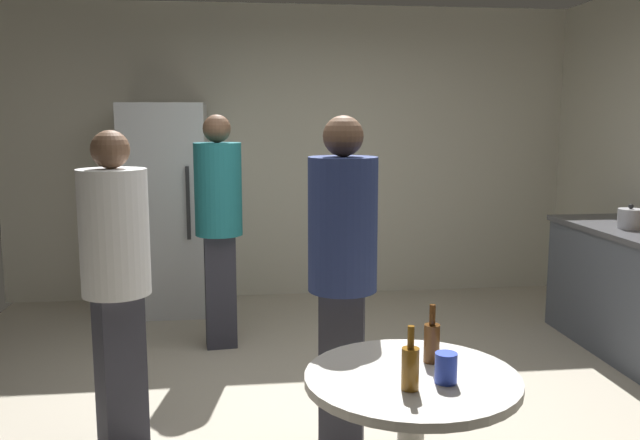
# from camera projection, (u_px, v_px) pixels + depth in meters

# --- Properties ---
(ground_plane) EXTENTS (5.20, 5.20, 0.10)m
(ground_plane) POSITION_uv_depth(u_px,v_px,m) (333.00, 418.00, 3.86)
(ground_plane) COLOR #B2A893
(wall_back) EXTENTS (5.32, 0.06, 2.70)m
(wall_back) POSITION_uv_depth(u_px,v_px,m) (294.00, 153.00, 6.22)
(wall_back) COLOR beige
(wall_back) RESTS_ON ground_plane
(refrigerator) EXTENTS (0.70, 0.68, 1.80)m
(refrigerator) POSITION_uv_depth(u_px,v_px,m) (167.00, 209.00, 5.73)
(refrigerator) COLOR silver
(refrigerator) RESTS_ON ground_plane
(kettle) EXTENTS (0.24, 0.17, 0.18)m
(kettle) POSITION_uv_depth(u_px,v_px,m) (631.00, 218.00, 4.70)
(kettle) COLOR #B2B2B7
(kettle) RESTS_ON kitchen_counter
(foreground_table) EXTENTS (0.80, 0.80, 0.73)m
(foreground_table) POSITION_uv_depth(u_px,v_px,m) (411.00, 401.00, 2.47)
(foreground_table) COLOR beige
(foreground_table) RESTS_ON ground_plane
(beer_bottle_amber) EXTENTS (0.06, 0.06, 0.23)m
(beer_bottle_amber) POSITION_uv_depth(u_px,v_px,m) (410.00, 367.00, 2.31)
(beer_bottle_amber) COLOR #8C5919
(beer_bottle_amber) RESTS_ON foreground_table
(beer_bottle_brown) EXTENTS (0.06, 0.06, 0.23)m
(beer_bottle_brown) POSITION_uv_depth(u_px,v_px,m) (432.00, 341.00, 2.57)
(beer_bottle_brown) COLOR #593314
(beer_bottle_brown) RESTS_ON foreground_table
(plastic_cup_blue) EXTENTS (0.08, 0.08, 0.11)m
(plastic_cup_blue) POSITION_uv_depth(u_px,v_px,m) (446.00, 368.00, 2.37)
(plastic_cup_blue) COLOR blue
(plastic_cup_blue) RESTS_ON foreground_table
(person_in_teal_shirt) EXTENTS (0.37, 0.37, 1.70)m
(person_in_teal_shirt) POSITION_uv_depth(u_px,v_px,m) (219.00, 213.00, 4.79)
(person_in_teal_shirt) COLOR #2D2D38
(person_in_teal_shirt) RESTS_ON ground_plane
(person_in_navy_shirt) EXTENTS (0.41, 0.41, 1.69)m
(person_in_navy_shirt) POSITION_uv_depth(u_px,v_px,m) (343.00, 259.00, 3.26)
(person_in_navy_shirt) COLOR #2D2D38
(person_in_navy_shirt) RESTS_ON ground_plane
(person_in_white_shirt) EXTENTS (0.47, 0.47, 1.62)m
(person_in_white_shirt) POSITION_uv_depth(u_px,v_px,m) (116.00, 266.00, 3.32)
(person_in_white_shirt) COLOR #2D2D38
(person_in_white_shirt) RESTS_ON ground_plane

